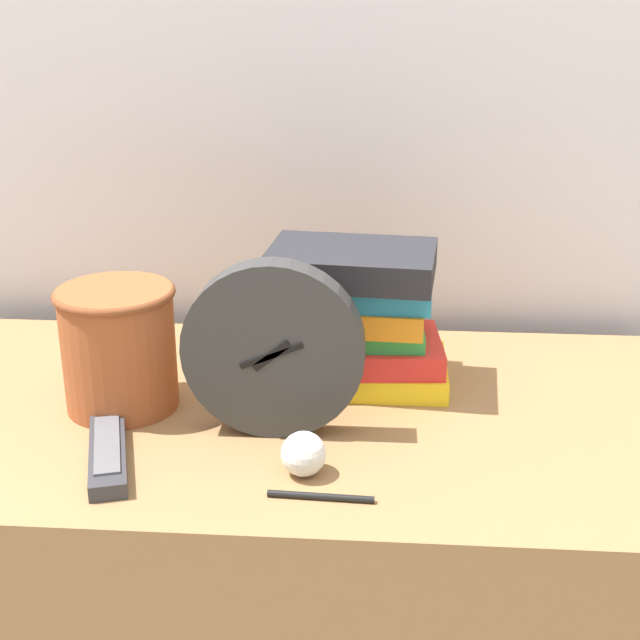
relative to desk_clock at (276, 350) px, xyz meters
name	(u,v)px	position (x,y,z in m)	size (l,w,h in m)	color
wall_back	(303,61)	(0.00, 0.44, 0.31)	(6.00, 0.04, 2.40)	silver
desk	(285,636)	(0.00, 0.07, -0.50)	(1.22, 0.60, 0.78)	olive
desk_clock	(276,350)	(0.00, 0.00, 0.00)	(0.23, 0.04, 0.23)	#333333
book_stack	(357,318)	(0.10, 0.16, -0.02)	(0.26, 0.19, 0.20)	yellow
basket	(119,344)	(-0.22, 0.06, -0.02)	(0.16, 0.16, 0.17)	#994C28
tv_remote	(108,452)	(-0.20, -0.08, -0.10)	(0.10, 0.20, 0.02)	#333338
crumpled_paper_ball	(303,454)	(0.04, -0.10, -0.09)	(0.05, 0.05, 0.05)	white
pen	(321,496)	(0.07, -0.15, -0.11)	(0.12, 0.01, 0.01)	black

